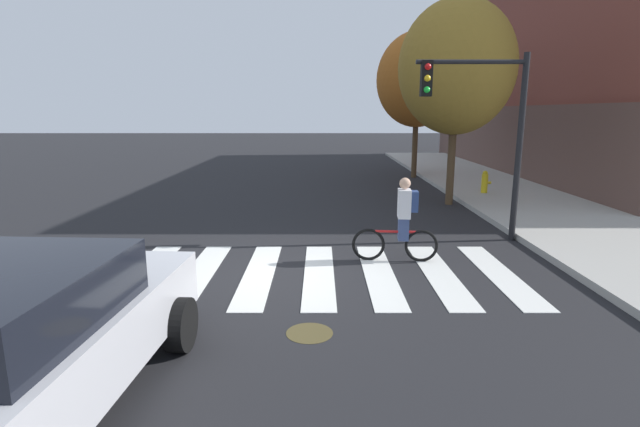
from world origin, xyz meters
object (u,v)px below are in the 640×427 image
at_px(cyclist, 404,220).
at_px(street_tree_near, 459,68).
at_px(manhole_cover, 311,333).
at_px(sedan_near, 23,344).
at_px(street_tree_mid, 420,80).
at_px(traffic_light_near, 487,115).
at_px(fire_hydrant, 487,182).

height_order(cyclist, street_tree_near, street_tree_near).
height_order(manhole_cover, sedan_near, sedan_near).
height_order(sedan_near, cyclist, cyclist).
relative_size(sedan_near, street_tree_mid, 0.73).
relative_size(cyclist, street_tree_mid, 0.27).
xyz_separation_m(manhole_cover, cyclist, (1.76, 3.19, 0.84)).
xyz_separation_m(street_tree_near, street_tree_mid, (0.11, 6.52, 0.06)).
bearing_deg(sedan_near, street_tree_mid, 68.15).
bearing_deg(traffic_light_near, manhole_cover, -128.34).
height_order(cyclist, traffic_light_near, traffic_light_near).
xyz_separation_m(traffic_light_near, street_tree_near, (0.53, 4.42, 1.41)).
relative_size(traffic_light_near, street_tree_mid, 0.66).
distance_m(traffic_light_near, fire_hydrant, 6.60).
bearing_deg(sedan_near, manhole_cover, 35.85).
xyz_separation_m(fire_hydrant, street_tree_near, (-1.60, -1.38, 3.74)).
bearing_deg(street_tree_mid, cyclist, -102.03).
xyz_separation_m(sedan_near, street_tree_mid, (7.08, 17.66, 3.50)).
bearing_deg(fire_hydrant, sedan_near, -124.43).
distance_m(manhole_cover, cyclist, 3.74).
bearing_deg(sedan_near, cyclist, 49.16).
xyz_separation_m(cyclist, street_tree_mid, (2.68, 12.56, 3.48)).
xyz_separation_m(sedan_near, street_tree_near, (6.97, 11.13, 3.45)).
bearing_deg(manhole_cover, traffic_light_near, 51.66).
bearing_deg(street_tree_near, fire_hydrant, 40.69).
bearing_deg(cyclist, sedan_near, -130.84).
bearing_deg(street_tree_mid, traffic_light_near, -93.35).
height_order(manhole_cover, street_tree_mid, street_tree_mid).
bearing_deg(street_tree_mid, street_tree_near, -90.95).
bearing_deg(fire_hydrant, street_tree_mid, 106.16).
xyz_separation_m(manhole_cover, traffic_light_near, (3.80, 4.80, 2.86)).
height_order(fire_hydrant, street_tree_near, street_tree_near).
bearing_deg(sedan_near, street_tree_near, 57.94).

